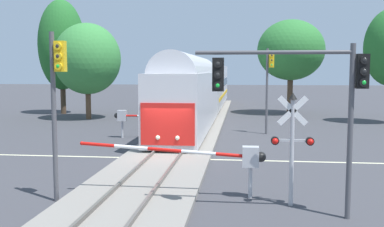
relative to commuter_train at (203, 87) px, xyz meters
name	(u,v)px	position (x,y,z in m)	size (l,w,h in m)	color
ground_plane	(167,159)	(0.00, -20.44, -2.79)	(220.00, 220.00, 0.00)	#3D3D42
road_centre_stripe	(167,158)	(0.00, -20.44, -2.78)	(44.00, 0.20, 0.01)	beige
railway_track	(167,157)	(0.00, -20.44, -2.69)	(4.40, 80.00, 0.32)	gray
commuter_train	(203,87)	(0.00, 0.00, 0.00)	(3.04, 43.46, 5.16)	silver
crossing_gate_near	(227,156)	(3.21, -26.87, -1.35)	(6.59, 0.40, 1.87)	#B7B7BC
crossing_signal_mast	(292,137)	(5.33, -27.61, -0.53)	(1.36, 0.44, 3.69)	#B2B2B7
crossing_gate_far	(131,117)	(-3.43, -14.01, -1.40)	(5.66, 0.40, 1.80)	#B7B7BC
traffic_signal_far_side	(269,77)	(5.52, -11.24, 1.14)	(0.53, 0.38, 5.87)	#4C4C51
traffic_signal_median	(57,89)	(-2.35, -28.00, 1.00)	(0.53, 0.38, 5.65)	#4C4C51
traffic_signal_near_right	(304,87)	(5.53, -28.72, 1.12)	(5.01, 0.38, 5.18)	#4C4C51
oak_behind_train	(87,59)	(-10.06, -3.46, 2.60)	(5.94, 5.94, 8.57)	brown
pine_left_background	(62,45)	(-14.21, 0.85, 4.07)	(4.59, 4.59, 11.35)	#4C3828
elm_centre_background	(291,50)	(8.45, 3.07, 3.56)	(6.60, 6.60, 9.35)	#4C3828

